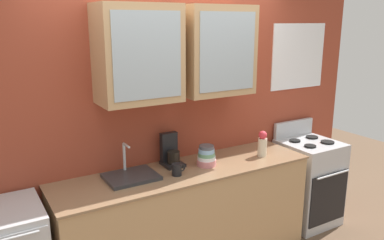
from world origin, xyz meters
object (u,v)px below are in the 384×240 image
object	(u,v)px
bowl_stack	(207,156)
cup_near_sink	(177,170)
stove_range	(308,182)
sink_faucet	(131,176)
coffee_maker	(171,153)
vase	(262,144)

from	to	relation	value
bowl_stack	cup_near_sink	size ratio (longest dim) A/B	1.52
stove_range	sink_faucet	distance (m)	2.09
cup_near_sink	coffee_maker	xyz separation A→B (m)	(0.07, 0.25, 0.06)
stove_range	bowl_stack	xyz separation A→B (m)	(-1.33, -0.00, 0.54)
stove_range	bowl_stack	distance (m)	1.44
bowl_stack	vase	distance (m)	0.60
bowl_stack	cup_near_sink	bearing A→B (deg)	-168.71
sink_faucet	coffee_maker	size ratio (longest dim) A/B	1.44
stove_range	cup_near_sink	bearing A→B (deg)	-177.57
stove_range	sink_faucet	xyz separation A→B (m)	(-2.03, 0.07, 0.48)
stove_range	cup_near_sink	world-z (taller)	stove_range
vase	coffee_maker	distance (m)	0.89
stove_range	sink_faucet	size ratio (longest dim) A/B	2.63
stove_range	coffee_maker	xyz separation A→B (m)	(-1.60, 0.18, 0.56)
stove_range	sink_faucet	bearing A→B (deg)	178.14
stove_range	coffee_maker	size ratio (longest dim) A/B	3.80
stove_range	vase	bearing A→B (deg)	-175.19
vase	cup_near_sink	distance (m)	0.94
sink_faucet	bowl_stack	bearing A→B (deg)	-5.67
vase	coffee_maker	bearing A→B (deg)	164.53
vase	coffee_maker	xyz separation A→B (m)	(-0.86, 0.24, -0.01)
sink_faucet	bowl_stack	distance (m)	0.70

